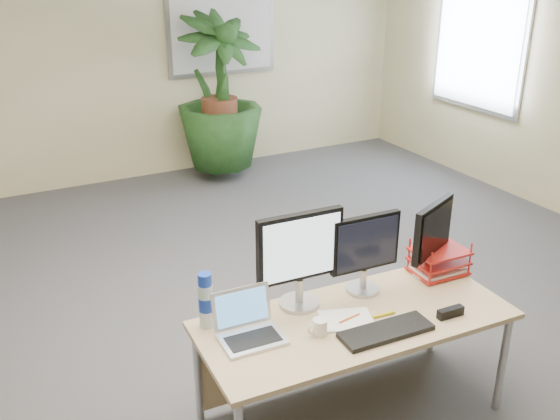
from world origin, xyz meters
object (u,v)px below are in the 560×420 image
monitor_left (300,254)px  laptop (248,325)px  monitor_right (365,249)px  floor_plant (220,113)px  desk (346,330)px

monitor_left → laptop: monitor_left is taller
monitor_right → laptop: size_ratio=1.44×
floor_plant → laptop: size_ratio=4.69×
desk → monitor_left: 0.51m
desk → floor_plant: (0.88, 3.89, 0.24)m
desk → monitor_left: bearing=142.3°
monitor_right → monitor_left: bearing=174.9°
floor_plant → monitor_right: floor_plant is taller
floor_plant → laptop: bearing=-110.7°
desk → floor_plant: bearing=77.2°
floor_plant → monitor_right: size_ratio=3.27×
monitor_right → laptop: 0.79m
desk → floor_plant: 3.99m
desk → laptop: size_ratio=5.29×
monitor_left → monitor_right: (0.39, -0.03, -0.04)m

